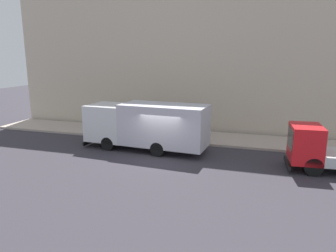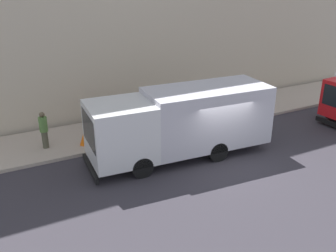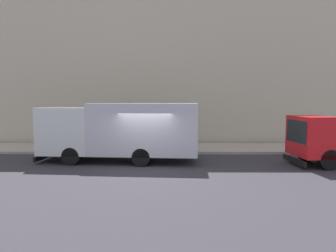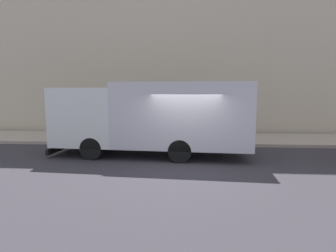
{
  "view_description": "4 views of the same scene",
  "coord_description": "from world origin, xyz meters",
  "views": [
    {
      "loc": [
        -17.13,
        -5.77,
        5.9
      ],
      "look_at": [
        1.0,
        -0.12,
        1.65
      ],
      "focal_mm": 34.04,
      "sensor_mm": 36.0,
      "label": 1
    },
    {
      "loc": [
        -11.71,
        8.63,
        7.45
      ],
      "look_at": [
        1.43,
        1.82,
        1.37
      ],
      "focal_mm": 40.19,
      "sensor_mm": 36.0,
      "label": 2
    },
    {
      "loc": [
        -13.58,
        -1.15,
        3.09
      ],
      "look_at": [
        1.53,
        -1.04,
        1.77
      ],
      "focal_mm": 31.29,
      "sensor_mm": 36.0,
      "label": 3
    },
    {
      "loc": [
        -9.94,
        -0.05,
        2.59
      ],
      "look_at": [
        1.66,
        0.77,
        1.14
      ],
      "focal_mm": 29.49,
      "sensor_mm": 36.0,
      "label": 4
    }
  ],
  "objects": [
    {
      "name": "pedestrian_standing",
      "position": [
        4.32,
        6.48,
        1.04
      ],
      "size": [
        0.5,
        0.5,
        1.69
      ],
      "rotation": [
        0.0,
        0.0,
        0.54
      ],
      "color": "#4F4D3B",
      "rests_on": "sidewalk"
    },
    {
      "name": "building_facade",
      "position": [
        7.05,
        0.0,
        6.32
      ],
      "size": [
        0.5,
        30.0,
        12.64
      ],
      "primitive_type": "cube",
      "color": "beige",
      "rests_on": "ground"
    },
    {
      "name": "sidewalk",
      "position": [
        4.77,
        0.0,
        0.08
      ],
      "size": [
        3.55,
        30.0,
        0.15
      ],
      "primitive_type": "cube",
      "color": "#B7A696",
      "rests_on": "ground"
    },
    {
      "name": "pedestrian_walking",
      "position": [
        5.26,
        3.98,
        0.98
      ],
      "size": [
        0.38,
        0.38,
        1.58
      ],
      "rotation": [
        0.0,
        0.0,
        3.21
      ],
      "color": "black",
      "rests_on": "sidewalk"
    },
    {
      "name": "small_flatbed_truck",
      "position": [
        0.29,
        -8.78,
        1.09
      ],
      "size": [
        2.5,
        4.99,
        2.35
      ],
      "rotation": [
        0.0,
        0.0,
        0.07
      ],
      "color": "red",
      "rests_on": "ground"
    },
    {
      "name": "street_sign_post",
      "position": [
        3.46,
        0.73,
        1.6
      ],
      "size": [
        0.44,
        0.08,
        2.44
      ],
      "color": "#4C5156",
      "rests_on": "sidewalk"
    },
    {
      "name": "traffic_cone_orange",
      "position": [
        3.83,
        4.88,
        0.43
      ],
      "size": [
        0.39,
        0.39,
        0.56
      ],
      "primitive_type": "cone",
      "color": "orange",
      "rests_on": "sidewalk"
    },
    {
      "name": "ground",
      "position": [
        0.0,
        0.0,
        0.0
      ],
      "size": [
        80.0,
        80.0,
        0.0
      ],
      "primitive_type": "plane",
      "color": "#36323A"
    },
    {
      "name": "large_utility_truck",
      "position": [
        1.12,
        1.34,
        1.63
      ],
      "size": [
        2.93,
        8.03,
        2.95
      ],
      "rotation": [
        0.0,
        0.0,
        -0.07
      ],
      "color": "silver",
      "rests_on": "ground"
    },
    {
      "name": "pedestrian_third",
      "position": [
        5.06,
        3.5,
        1.06
      ],
      "size": [
        0.55,
        0.55,
        1.74
      ],
      "rotation": [
        0.0,
        0.0,
        2.41
      ],
      "color": "brown",
      "rests_on": "sidewalk"
    }
  ]
}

